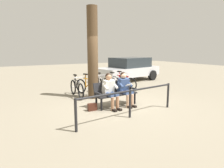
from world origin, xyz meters
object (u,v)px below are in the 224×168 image
at_px(bicycle_silver, 100,85).
at_px(bicycle_blue, 77,88).
at_px(bench, 115,92).
at_px(person_companion, 110,89).
at_px(tree_trunk, 93,53).
at_px(bicycle_green, 115,85).
at_px(bicycle_orange, 122,83).
at_px(parked_car, 129,69).
at_px(person_reading, 125,87).
at_px(bicycle_red, 89,87).
at_px(handbag, 92,107).
at_px(litter_bin, 110,88).

distance_m(bicycle_silver, bicycle_blue, 1.19).
xyz_separation_m(bench, person_companion, (0.31, 0.19, 0.16)).
bearing_deg(tree_trunk, bicycle_blue, -44.51).
distance_m(bicycle_green, bicycle_silver, 0.71).
relative_size(bicycle_orange, parked_car, 0.35).
xyz_separation_m(person_reading, bicycle_red, (0.48, -2.16, -0.31)).
height_order(tree_trunk, parked_car, tree_trunk).
distance_m(person_companion, bicycle_green, 2.61).
xyz_separation_m(handbag, tree_trunk, (-0.77, -1.59, 1.71)).
bearing_deg(bicycle_blue, bicycle_silver, 98.46).
distance_m(bench, bicycle_green, 2.27).
bearing_deg(bicycle_silver, bicycle_blue, -67.87).
xyz_separation_m(bench, bicycle_silver, (-0.46, -2.10, -0.15)).
bearing_deg(litter_bin, bicycle_green, -132.09).
bearing_deg(bicycle_silver, person_reading, 11.94).
distance_m(person_reading, bicycle_green, 2.26).
xyz_separation_m(bench, bicycle_blue, (0.72, -1.96, -0.15)).
relative_size(litter_bin, bicycle_green, 0.48).
bearing_deg(bicycle_orange, bicycle_red, -106.49).
relative_size(person_reading, litter_bin, 1.51).
height_order(person_reading, bicycle_orange, person_reading).
bearing_deg(handbag, bicycle_silver, -122.31).
xyz_separation_m(tree_trunk, bicycle_green, (-1.34, -0.51, -1.47)).
bearing_deg(person_reading, bicycle_silver, -97.83).
bearing_deg(bench, tree_trunk, -86.97).
distance_m(bicycle_orange, bicycle_green, 0.62).
bearing_deg(handbag, parked_car, -135.07).
xyz_separation_m(person_companion, litter_bin, (-0.80, -1.40, -0.26)).
relative_size(person_companion, tree_trunk, 0.33).
height_order(person_reading, parked_car, parked_car).
distance_m(person_companion, bicycle_silver, 2.43).
distance_m(bench, bicycle_blue, 2.09).
height_order(person_companion, bicycle_blue, person_companion).
relative_size(bench, tree_trunk, 0.44).
bearing_deg(parked_car, tree_trunk, 26.87).
height_order(bench, bicycle_silver, bicycle_silver).
distance_m(bicycle_green, parked_car, 3.65).
xyz_separation_m(tree_trunk, parked_car, (-3.91, -3.08, -1.06)).
xyz_separation_m(bench, person_reading, (-0.33, 0.14, 0.16)).
height_order(person_reading, bicycle_red, person_reading).
bearing_deg(bicycle_red, tree_trunk, -22.90).
distance_m(tree_trunk, bicycle_red, 1.59).
height_order(person_companion, bicycle_red, person_companion).
distance_m(bicycle_orange, bicycle_silver, 1.27).
bearing_deg(bicycle_silver, bicycle_green, 92.87).
height_order(handbag, parked_car, parked_car).
height_order(person_reading, bicycle_silver, person_reading).
xyz_separation_m(litter_bin, bicycle_blue, (1.21, -0.74, -0.04)).
distance_m(person_companion, bicycle_red, 2.24).
relative_size(person_reading, bicycle_orange, 0.76).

